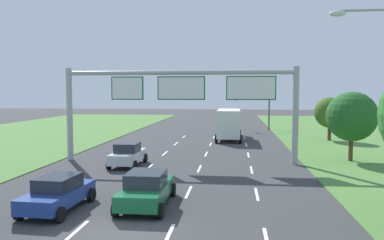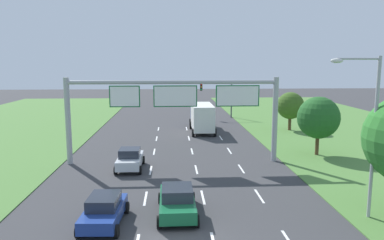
{
  "view_description": "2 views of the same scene",
  "coord_description": "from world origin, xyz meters",
  "px_view_note": "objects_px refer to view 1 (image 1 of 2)",
  "views": [
    {
      "loc": [
        4.09,
        -12.95,
        5.18
      ],
      "look_at": [
        0.99,
        14.24,
        3.14
      ],
      "focal_mm": 35.0,
      "sensor_mm": 36.0,
      "label": 1
    },
    {
      "loc": [
        -0.14,
        -15.83,
        8.17
      ],
      "look_at": [
        1.49,
        13.28,
        3.67
      ],
      "focal_mm": 35.0,
      "sensor_mm": 36.0,
      "label": 2
    }
  ],
  "objects_px": {
    "traffic_light_mast": "(255,102)",
    "car_near_red": "(147,189)",
    "sign_gantry": "(183,95)",
    "car_lead_silver": "(58,193)",
    "street_lamp": "(384,95)",
    "box_truck": "(229,123)",
    "roadside_tree_far": "(330,113)",
    "roadside_tree_mid": "(352,117)",
    "car_mid_lane": "(128,154)"
  },
  "relations": [
    {
      "from": "roadside_tree_mid",
      "to": "roadside_tree_far",
      "type": "xyz_separation_m",
      "value": [
        1.41,
        12.15,
        -0.36
      ]
    },
    {
      "from": "sign_gantry",
      "to": "street_lamp",
      "type": "relative_size",
      "value": 2.03
    },
    {
      "from": "car_near_red",
      "to": "car_mid_lane",
      "type": "height_order",
      "value": "car_mid_lane"
    },
    {
      "from": "car_lead_silver",
      "to": "roadside_tree_mid",
      "type": "relative_size",
      "value": 0.78
    },
    {
      "from": "sign_gantry",
      "to": "roadside_tree_mid",
      "type": "height_order",
      "value": "sign_gantry"
    },
    {
      "from": "car_mid_lane",
      "to": "street_lamp",
      "type": "bearing_deg",
      "value": -36.36
    },
    {
      "from": "sign_gantry",
      "to": "street_lamp",
      "type": "distance_m",
      "value": 15.15
    },
    {
      "from": "street_lamp",
      "to": "roadside_tree_far",
      "type": "relative_size",
      "value": 1.83
    },
    {
      "from": "box_truck",
      "to": "sign_gantry",
      "type": "relative_size",
      "value": 0.49
    },
    {
      "from": "traffic_light_mast",
      "to": "car_lead_silver",
      "type": "bearing_deg",
      "value": -105.93
    },
    {
      "from": "car_mid_lane",
      "to": "street_lamp",
      "type": "height_order",
      "value": "street_lamp"
    },
    {
      "from": "box_truck",
      "to": "roadside_tree_far",
      "type": "xyz_separation_m",
      "value": [
        10.66,
        -0.24,
        1.24
      ]
    },
    {
      "from": "car_near_red",
      "to": "traffic_light_mast",
      "type": "xyz_separation_m",
      "value": [
        6.71,
        35.51,
        3.07
      ]
    },
    {
      "from": "street_lamp",
      "to": "roadside_tree_mid",
      "type": "xyz_separation_m",
      "value": [
        2.85,
        13.4,
        -1.7
      ]
    },
    {
      "from": "traffic_light_mast",
      "to": "roadside_tree_mid",
      "type": "distance_m",
      "value": 23.85
    },
    {
      "from": "car_near_red",
      "to": "sign_gantry",
      "type": "distance_m",
      "value": 11.54
    },
    {
      "from": "car_near_red",
      "to": "box_truck",
      "type": "height_order",
      "value": "box_truck"
    },
    {
      "from": "box_truck",
      "to": "sign_gantry",
      "type": "height_order",
      "value": "sign_gantry"
    },
    {
      "from": "sign_gantry",
      "to": "street_lamp",
      "type": "xyz_separation_m",
      "value": [
        9.55,
        -11.76,
        0.12
      ]
    },
    {
      "from": "car_lead_silver",
      "to": "box_truck",
      "type": "height_order",
      "value": "box_truck"
    },
    {
      "from": "car_near_red",
      "to": "roadside_tree_mid",
      "type": "xyz_separation_m",
      "value": [
        12.6,
        12.4,
        2.58
      ]
    },
    {
      "from": "car_lead_silver",
      "to": "traffic_light_mast",
      "type": "height_order",
      "value": "traffic_light_mast"
    },
    {
      "from": "sign_gantry",
      "to": "car_near_red",
      "type": "bearing_deg",
      "value": -91.07
    },
    {
      "from": "roadside_tree_far",
      "to": "roadside_tree_mid",
      "type": "bearing_deg",
      "value": -96.61
    },
    {
      "from": "roadside_tree_mid",
      "to": "roadside_tree_far",
      "type": "bearing_deg",
      "value": 83.39
    },
    {
      "from": "sign_gantry",
      "to": "roadside_tree_far",
      "type": "relative_size",
      "value": 3.7
    },
    {
      "from": "sign_gantry",
      "to": "traffic_light_mast",
      "type": "bearing_deg",
      "value": 75.26
    },
    {
      "from": "sign_gantry",
      "to": "roadside_tree_mid",
      "type": "bearing_deg",
      "value": 7.54
    },
    {
      "from": "roadside_tree_mid",
      "to": "roadside_tree_far",
      "type": "distance_m",
      "value": 12.23
    },
    {
      "from": "car_lead_silver",
      "to": "sign_gantry",
      "type": "xyz_separation_m",
      "value": [
        3.92,
        11.82,
        4.18
      ]
    },
    {
      "from": "roadside_tree_far",
      "to": "car_lead_silver",
      "type": "bearing_deg",
      "value": -124.7
    },
    {
      "from": "sign_gantry",
      "to": "car_mid_lane",
      "type": "bearing_deg",
      "value": -154.09
    },
    {
      "from": "car_mid_lane",
      "to": "roadside_tree_mid",
      "type": "bearing_deg",
      "value": 12.65
    },
    {
      "from": "box_truck",
      "to": "roadside_tree_far",
      "type": "height_order",
      "value": "roadside_tree_far"
    },
    {
      "from": "box_truck",
      "to": "roadside_tree_mid",
      "type": "xyz_separation_m",
      "value": [
        9.25,
        -12.38,
        1.6
      ]
    },
    {
      "from": "car_near_red",
      "to": "box_truck",
      "type": "bearing_deg",
      "value": 81.84
    },
    {
      "from": "car_near_red",
      "to": "car_lead_silver",
      "type": "relative_size",
      "value": 1.09
    },
    {
      "from": "street_lamp",
      "to": "roadside_tree_far",
      "type": "height_order",
      "value": "street_lamp"
    },
    {
      "from": "car_near_red",
      "to": "roadside_tree_far",
      "type": "relative_size",
      "value": 0.95
    },
    {
      "from": "street_lamp",
      "to": "traffic_light_mast",
      "type": "bearing_deg",
      "value": 94.75
    },
    {
      "from": "street_lamp",
      "to": "sign_gantry",
      "type": "bearing_deg",
      "value": 129.08
    },
    {
      "from": "car_near_red",
      "to": "sign_gantry",
      "type": "height_order",
      "value": "sign_gantry"
    },
    {
      "from": "car_near_red",
      "to": "street_lamp",
      "type": "bearing_deg",
      "value": -6.31
    },
    {
      "from": "sign_gantry",
      "to": "car_lead_silver",
      "type": "bearing_deg",
      "value": -108.37
    },
    {
      "from": "car_mid_lane",
      "to": "box_truck",
      "type": "xyz_separation_m",
      "value": [
        6.84,
        15.82,
        0.98
      ]
    },
    {
      "from": "car_near_red",
      "to": "car_mid_lane",
      "type": "distance_m",
      "value": 9.62
    },
    {
      "from": "car_mid_lane",
      "to": "traffic_light_mast",
      "type": "height_order",
      "value": "traffic_light_mast"
    },
    {
      "from": "roadside_tree_mid",
      "to": "car_mid_lane",
      "type": "bearing_deg",
      "value": -167.95
    },
    {
      "from": "traffic_light_mast",
      "to": "roadside_tree_far",
      "type": "relative_size",
      "value": 1.2
    },
    {
      "from": "traffic_light_mast",
      "to": "car_near_red",
      "type": "bearing_deg",
      "value": -100.7
    }
  ]
}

